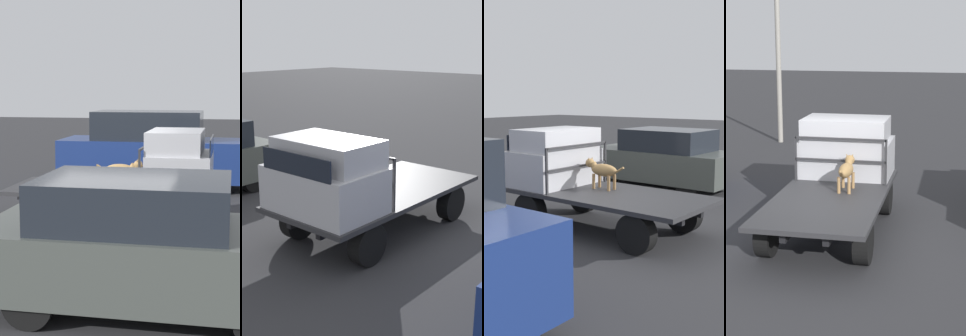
% 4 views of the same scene
% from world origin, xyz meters
% --- Properties ---
extents(ground_plane, '(80.00, 80.00, 0.00)m').
position_xyz_m(ground_plane, '(0.00, 0.00, 0.00)').
color(ground_plane, '#2D2D30').
extents(flatbed_truck, '(4.07, 1.90, 0.74)m').
position_xyz_m(flatbed_truck, '(0.00, 0.00, 0.55)').
color(flatbed_truck, black).
rests_on(flatbed_truck, ground).
extents(truck_cab, '(1.21, 1.78, 1.16)m').
position_xyz_m(truck_cab, '(1.36, 0.00, 1.29)').
color(truck_cab, '#B7B7BC').
rests_on(truck_cab, flatbed_truck).
extents(truck_headboard, '(0.04, 1.78, 0.87)m').
position_xyz_m(truck_headboard, '(0.71, 0.00, 1.32)').
color(truck_headboard, '#2D2D30').
rests_on(truck_headboard, flatbed_truck).
extents(dog, '(0.97, 0.25, 0.62)m').
position_xyz_m(dog, '(0.28, -0.21, 1.12)').
color(dog, '#9E7547').
rests_on(dog, flatbed_truck).
extents(parked_sedan, '(4.13, 1.86, 1.65)m').
position_xyz_m(parked_sedan, '(1.38, -4.35, 0.83)').
color(parked_sedan, black).
rests_on(parked_sedan, ground).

